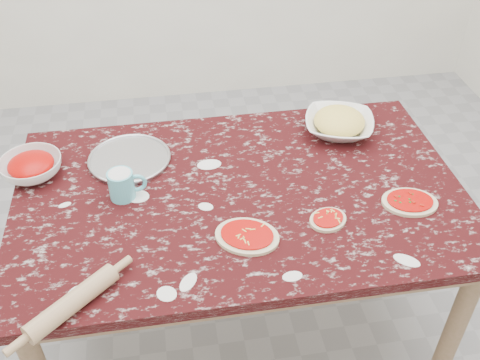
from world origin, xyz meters
name	(u,v)px	position (x,y,z in m)	size (l,w,h in m)	color
ground	(240,319)	(0.00, 0.00, 0.00)	(4.00, 4.00, 0.00)	gray
worktable	(240,208)	(0.00, 0.00, 0.67)	(1.60, 1.00, 0.75)	black
pizza_tray	(130,159)	(-0.39, 0.24, 0.76)	(0.31, 0.31, 0.01)	#B2B2B7
sauce_bowl	(32,167)	(-0.74, 0.21, 0.78)	(0.22, 0.22, 0.07)	white
cheese_bowl	(339,125)	(0.46, 0.30, 0.78)	(0.28, 0.28, 0.07)	white
flour_mug	(123,185)	(-0.41, 0.04, 0.80)	(0.13, 0.09, 0.10)	#5AC4D4
pizza_left	(247,236)	(-0.02, -0.24, 0.76)	(0.26, 0.24, 0.02)	beige
pizza_mid	(328,220)	(0.27, -0.20, 0.76)	(0.16, 0.15, 0.02)	beige
pizza_right	(410,202)	(0.57, -0.16, 0.76)	(0.22, 0.18, 0.02)	beige
rolling_pin	(72,302)	(-0.55, -0.44, 0.78)	(0.06, 0.06, 0.29)	tan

